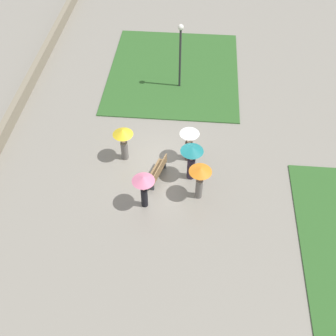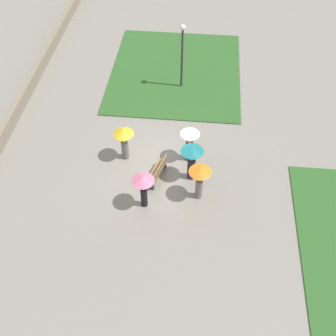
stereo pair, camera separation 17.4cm
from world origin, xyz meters
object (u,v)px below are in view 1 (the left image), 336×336
park_bench (158,171)px  crowd_person_yellow (123,138)px  lamp_post (180,48)px  crowd_person_white (189,141)px  crowd_person_orange (200,176)px  crowd_person_teal (192,156)px  crowd_person_pink (144,185)px

park_bench → crowd_person_yellow: crowd_person_yellow is taller
park_bench → crowd_person_yellow: bearing=-108.4°
crowd_person_yellow → lamp_post: bearing=112.9°
park_bench → crowd_person_white: crowd_person_white is taller
lamp_post → park_bench: bearing=-4.2°
park_bench → crowd_person_orange: (0.92, 1.95, 0.87)m
crowd_person_teal → lamp_post: bearing=154.8°
crowd_person_pink → crowd_person_white: (-3.06, 1.78, -0.18)m
crowd_person_white → crowd_person_teal: bearing=-43.5°
crowd_person_yellow → crowd_person_teal: (0.99, 3.27, 0.07)m
crowd_person_orange → lamp_post: bearing=75.8°
crowd_person_white → crowd_person_orange: bearing=-37.5°
lamp_post → crowd_person_pink: lamp_post is taller
lamp_post → crowd_person_white: bearing=8.1°
crowd_person_yellow → crowd_person_white: bearing=47.4°
crowd_person_yellow → crowd_person_orange: bearing=13.3°
lamp_post → crowd_person_yellow: bearing=-20.5°
crowd_person_yellow → crowd_person_teal: bearing=26.5°
park_bench → crowd_person_teal: (-0.22, 1.53, 0.91)m
lamp_post → crowd_person_teal: lamp_post is taller
crowd_person_pink → crowd_person_white: same height
park_bench → crowd_person_pink: size_ratio=0.92×
park_bench → crowd_person_teal: size_ratio=0.87×
crowd_person_yellow → crowd_person_pink: (2.84, 1.32, 0.07)m
lamp_post → crowd_person_orange: (8.20, 1.41, -1.23)m
park_bench → crowd_person_white: (-1.43, 1.37, 0.72)m
crowd_person_pink → crowd_person_teal: size_ratio=0.94×
crowd_person_yellow → crowd_person_pink: crowd_person_pink is taller
crowd_person_teal → crowd_person_white: (-1.21, -0.17, -0.19)m
park_bench → crowd_person_teal: bearing=114.7°
crowd_person_yellow → crowd_person_orange: (2.13, 3.68, 0.03)m
crowd_person_teal → crowd_person_orange: bearing=-13.4°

